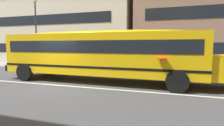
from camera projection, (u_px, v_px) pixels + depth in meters
name	position (u px, v px, depth m)	size (l,w,h in m)	color
ground_plane	(53.00, 85.00, 10.03)	(400.00, 400.00, 0.00)	#424244
sidewalk_far	(100.00, 68.00, 17.08)	(120.00, 3.00, 0.01)	gray
lane_centreline	(53.00, 85.00, 10.03)	(110.00, 0.16, 0.01)	silver
school_bus	(103.00, 52.00, 10.82)	(13.94, 3.44, 3.11)	yellow
street_lamp	(36.00, 25.00, 17.97)	(0.44, 0.44, 6.80)	#38383D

